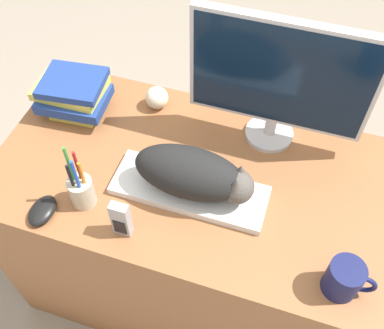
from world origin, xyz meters
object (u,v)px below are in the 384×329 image
(book_stack, at_px, (74,94))
(baseball, at_px, (157,98))
(coffee_mug, at_px, (345,279))
(computer_mouse, at_px, (42,211))
(pen_cup, at_px, (81,190))
(cat, at_px, (195,174))
(monitor, at_px, (280,79))
(phone, at_px, (121,220))
(keyboard, at_px, (190,190))

(book_stack, bearing_deg, baseball, 21.32)
(coffee_mug, distance_m, book_stack, 0.99)
(baseball, relative_size, book_stack, 0.32)
(computer_mouse, relative_size, pen_cup, 0.45)
(cat, bearing_deg, baseball, 127.38)
(monitor, xyz_separation_m, computer_mouse, (-0.54, -0.49, -0.22))
(computer_mouse, xyz_separation_m, phone, (0.24, 0.02, 0.05))
(cat, distance_m, pen_cup, 0.32)
(monitor, height_order, phone, monitor)
(phone, bearing_deg, keyboard, 53.48)
(cat, relative_size, phone, 2.73)
(keyboard, xyz_separation_m, computer_mouse, (-0.37, -0.20, 0.00))
(coffee_mug, bearing_deg, cat, 160.01)
(cat, xyz_separation_m, coffee_mug, (0.43, -0.16, -0.04))
(keyboard, relative_size, book_stack, 1.88)
(coffee_mug, relative_size, pen_cup, 0.55)
(computer_mouse, relative_size, phone, 0.82)
(coffee_mug, height_order, baseball, coffee_mug)
(keyboard, relative_size, coffee_mug, 3.62)
(monitor, relative_size, baseball, 6.84)
(computer_mouse, relative_size, baseball, 1.34)
(keyboard, height_order, pen_cup, pen_cup)
(baseball, bearing_deg, keyboard, -54.64)
(coffee_mug, distance_m, phone, 0.58)
(keyboard, height_order, book_stack, book_stack)
(keyboard, distance_m, book_stack, 0.51)
(keyboard, relative_size, pen_cup, 1.99)
(baseball, bearing_deg, coffee_mug, -34.77)
(baseball, bearing_deg, phone, -80.08)
(pen_cup, bearing_deg, book_stack, 119.93)
(baseball, bearing_deg, pen_cup, -98.21)
(keyboard, bearing_deg, baseball, 125.36)
(baseball, bearing_deg, monitor, -2.33)
(keyboard, height_order, monitor, monitor)
(monitor, height_order, book_stack, monitor)
(keyboard, xyz_separation_m, cat, (0.02, 0.00, 0.08))
(keyboard, bearing_deg, coffee_mug, -19.31)
(coffee_mug, bearing_deg, monitor, 121.87)
(coffee_mug, relative_size, phone, 0.99)
(baseball, bearing_deg, cat, -52.62)
(monitor, bearing_deg, keyboard, -120.80)
(pen_cup, bearing_deg, baseball, 81.79)
(cat, xyz_separation_m, pen_cup, (-0.29, -0.12, -0.04))
(baseball, distance_m, book_stack, 0.27)
(monitor, distance_m, computer_mouse, 0.76)
(keyboard, bearing_deg, pen_cup, -156.38)
(keyboard, height_order, phone, phone)
(computer_mouse, distance_m, book_stack, 0.42)
(cat, xyz_separation_m, phone, (-0.15, -0.18, -0.03))
(computer_mouse, distance_m, baseball, 0.52)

